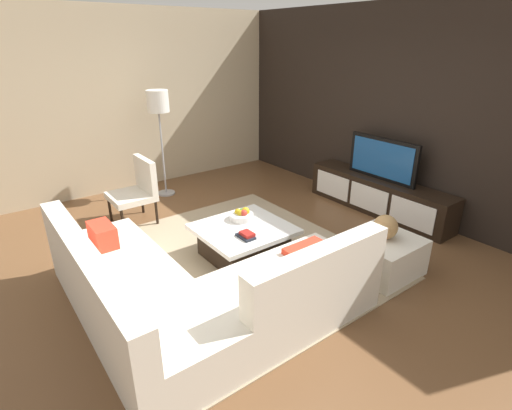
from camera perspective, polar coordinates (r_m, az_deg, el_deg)
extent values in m
plane|color=brown|center=(4.48, -2.08, -8.36)|extent=(14.00, 14.00, 0.00)
cube|color=black|center=(5.88, 20.35, 12.49)|extent=(6.40, 0.12, 2.80)
cube|color=#C6B28E|center=(6.84, -16.88, 14.20)|extent=(0.12, 5.20, 2.80)
cube|color=tan|center=(4.55, -2.82, -7.78)|extent=(3.04, 2.72, 0.01)
cube|color=black|center=(5.93, 17.23, 1.36)|extent=(2.22, 0.42, 0.50)
cube|color=white|center=(6.16, 10.98, 2.81)|extent=(0.63, 0.01, 0.35)
cube|color=white|center=(5.76, 15.94, 0.90)|extent=(0.63, 0.01, 0.35)
cube|color=white|center=(5.42, 21.57, -1.28)|extent=(0.63, 0.01, 0.35)
cube|color=black|center=(5.76, 17.86, 6.38)|extent=(1.08, 0.05, 0.58)
cube|color=#194C8C|center=(5.74, 17.68, 6.33)|extent=(0.97, 0.01, 0.49)
cube|color=silver|center=(3.73, -17.25, -12.68)|extent=(2.41, 0.85, 0.43)
cube|color=silver|center=(3.45, -23.27, -8.69)|extent=(2.41, 0.18, 0.39)
cube|color=silver|center=(3.64, 4.97, -12.56)|extent=(0.85, 1.45, 0.43)
cube|color=silver|center=(3.22, 9.23, -9.28)|extent=(0.18, 1.45, 0.39)
cube|color=red|center=(4.18, -21.31, -4.05)|extent=(0.36, 0.20, 0.22)
cube|color=red|center=(3.73, 9.30, -7.42)|extent=(0.60, 0.44, 0.06)
cube|color=black|center=(4.52, -1.80, -5.65)|extent=(0.74, 0.79, 0.33)
cube|color=white|center=(4.43, -1.83, -3.49)|extent=(0.93, 0.99, 0.05)
cylinder|color=black|center=(5.75, -20.40, -0.39)|extent=(0.04, 0.04, 0.38)
cylinder|color=black|center=(5.31, -18.76, -2.09)|extent=(0.04, 0.04, 0.38)
cylinder|color=black|center=(5.88, -16.15, 0.67)|extent=(0.04, 0.04, 0.38)
cylinder|color=black|center=(5.45, -14.21, -0.90)|extent=(0.04, 0.04, 0.38)
cube|color=silver|center=(5.52, -17.62, 1.17)|extent=(0.58, 0.54, 0.08)
cube|color=silver|center=(5.50, -15.70, 4.28)|extent=(0.58, 0.08, 0.45)
cylinder|color=#A5A5AA|center=(6.57, -12.84, 1.71)|extent=(0.28, 0.28, 0.02)
cylinder|color=#A5A5AA|center=(6.37, -13.35, 7.22)|extent=(0.03, 0.03, 1.29)
cylinder|color=white|center=(6.21, -14.04, 14.38)|extent=(0.32, 0.32, 0.32)
cube|color=silver|center=(4.44, 17.69, -6.83)|extent=(0.70, 0.70, 0.40)
cylinder|color=silver|center=(4.59, -2.12, -1.68)|extent=(0.28, 0.28, 0.07)
sphere|color=#B23326|center=(4.55, -1.81, -1.20)|extent=(0.09, 0.09, 0.09)
sphere|color=gold|center=(4.59, -1.54, -0.91)|extent=(0.10, 0.10, 0.10)
sphere|color=#4C8C33|center=(4.60, -2.04, -0.94)|extent=(0.08, 0.08, 0.08)
sphere|color=gold|center=(4.59, -2.66, -1.00)|extent=(0.08, 0.08, 0.08)
sphere|color=gold|center=(4.55, -2.26, -1.20)|extent=(0.08, 0.08, 0.08)
sphere|color=#AD8451|center=(4.30, 18.20, -3.02)|extent=(0.26, 0.26, 0.26)
cube|color=#1E232D|center=(4.18, -1.52, -4.57)|extent=(0.21, 0.13, 0.02)
cube|color=maroon|center=(4.17, -1.29, -4.19)|extent=(0.16, 0.11, 0.03)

